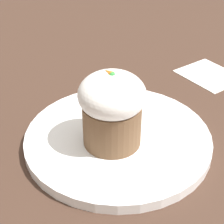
% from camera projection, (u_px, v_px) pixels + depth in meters
% --- Properties ---
extents(ground_plane, '(4.00, 4.00, 0.00)m').
position_uv_depth(ground_plane, '(118.00, 143.00, 0.49)').
color(ground_plane, '#3D281E').
extents(dessert_plate, '(0.24, 0.24, 0.01)m').
position_uv_depth(dessert_plate, '(118.00, 139.00, 0.49)').
color(dessert_plate, white).
rests_on(dessert_plate, ground_plane).
extents(carrot_cake, '(0.08, 0.08, 0.10)m').
position_uv_depth(carrot_cake, '(112.00, 108.00, 0.44)').
color(carrot_cake, brown).
rests_on(carrot_cake, dessert_plate).
extents(spoon, '(0.12, 0.09, 0.01)m').
position_uv_depth(spoon, '(126.00, 129.00, 0.49)').
color(spoon, '#B7B7BC').
rests_on(spoon, dessert_plate).
extents(paper_napkin, '(0.10, 0.09, 0.00)m').
position_uv_depth(paper_napkin, '(209.00, 75.00, 0.64)').
color(paper_napkin, white).
rests_on(paper_napkin, ground_plane).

